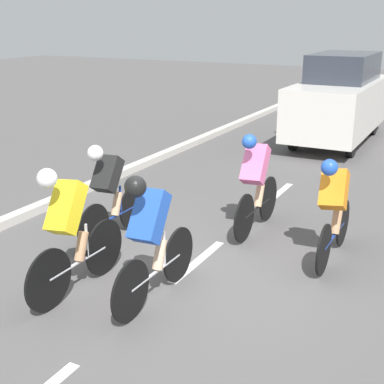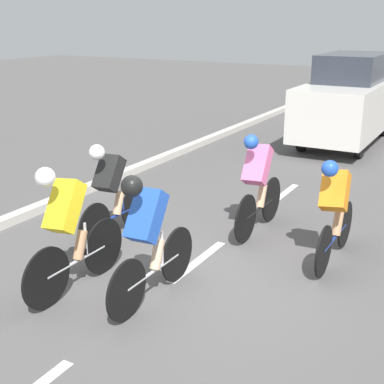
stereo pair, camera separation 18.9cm
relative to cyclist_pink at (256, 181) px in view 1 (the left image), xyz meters
The scene contains 10 objects.
ground_plane 1.86m from the cyclist_pink, 80.85° to the left, with size 60.00×60.00×0.00m, color #565454.
lane_stripe_mid 1.56m from the cyclist_pink, 78.49° to the left, with size 0.12×1.40×0.01m, color white.
lane_stripe_far 2.06m from the cyclist_pink, 81.89° to the right, with size 0.12×1.40×0.01m, color white.
curb 3.78m from the cyclist_pink, 20.80° to the left, with size 0.20×28.00×0.14m, color beige.
cyclist_pink is the anchor object (origin of this frame).
cyclist_yellow 2.98m from the cyclist_pink, 66.99° to the left, with size 0.38×1.70×1.56m.
cyclist_blue 2.51m from the cyclist_pink, 84.40° to the left, with size 0.35×1.71×1.54m.
cyclist_black 2.12m from the cyclist_pink, 36.58° to the left, with size 0.34×1.62×1.45m.
cyclist_orange 1.35m from the cyclist_pink, 159.46° to the left, with size 0.38×1.69×1.44m.
support_car 6.75m from the cyclist_pink, 86.85° to the right, with size 1.70×4.52×2.22m.
Camera 1 is at (-2.94, 5.37, 3.07)m, focal length 50.00 mm.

